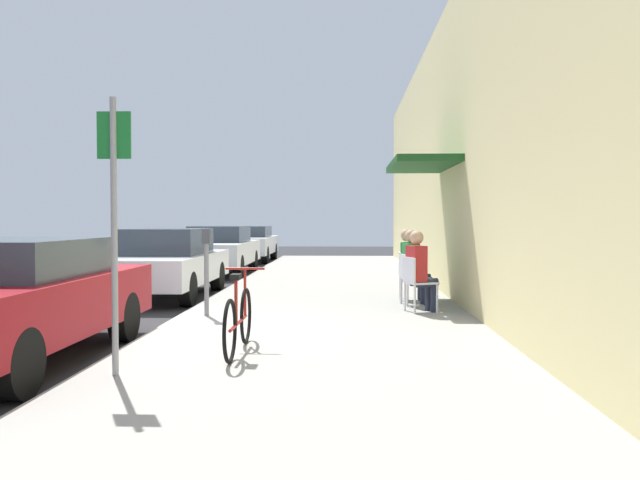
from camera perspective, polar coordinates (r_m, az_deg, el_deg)
The scene contains 16 objects.
ground_plane at distance 8.66m, azimuth -15.15°, elevation -8.78°, with size 60.00×60.00×0.00m, color #2D2D30.
sidewalk_slab at distance 10.24m, azimuth 0.50°, elevation -6.74°, with size 4.50×32.00×0.12m, color #9E9B93.
building_facade at distance 10.43m, azimuth 13.94°, elevation 8.80°, with size 1.40×32.00×5.73m.
parked_car_0 at distance 7.84m, azimuth -25.67°, elevation -4.68°, with size 1.80×4.40×1.37m.
parked_car_1 at distance 13.52m, azimuth -13.46°, elevation -1.90°, with size 1.80×4.40×1.40m.
parked_car_2 at distance 18.93m, azimuth -8.89°, elevation -0.81°, with size 1.80×4.40×1.40m.
parked_car_3 at distance 24.58m, azimuth -6.31°, elevation -0.25°, with size 1.80×4.40×1.34m.
parking_meter at distance 9.94m, azimuth -10.00°, elevation -2.23°, with size 0.12×0.10×1.32m.
street_sign at distance 6.32m, azimuth -17.73°, elevation 2.25°, with size 0.32×0.06×2.60m.
bicycle_0 at distance 7.18m, azimuth -7.22°, elevation -7.04°, with size 0.46×1.71×0.90m.
cafe_chair_0 at distance 10.33m, azimuth 8.50°, elevation -3.54°, with size 0.55×0.55×0.87m.
seated_patron_0 at distance 10.34m, azimuth 8.81°, elevation -2.47°, with size 0.51×0.46×1.29m.
cafe_chair_1 at distance 11.17m, azimuth 8.01°, elevation -3.13°, with size 0.52×0.52×0.87m.
seated_patron_1 at distance 11.17m, azimuth 8.31°, elevation -2.15°, with size 0.48×0.42×1.29m.
cafe_chair_2 at distance 11.91m, azimuth 7.65°, elevation -2.83°, with size 0.46×0.46×0.87m.
seated_patron_2 at distance 11.90m, azimuth 7.94°, elevation -1.91°, with size 0.44×0.37×1.29m.
Camera 1 is at (2.56, -8.13, 1.58)m, focal length 36.22 mm.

